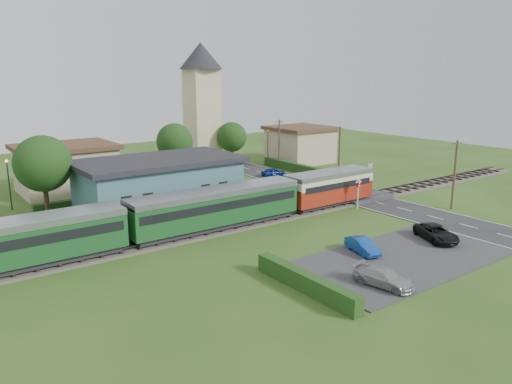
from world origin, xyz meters
TOP-DOWN VIEW (x-y plane):
  - ground at (0.00, 0.00)m, footprint 120.00×120.00m
  - railway_track at (0.00, 2.00)m, footprint 76.00×3.20m
  - road at (10.00, 0.00)m, footprint 6.00×70.00m
  - car_park at (-1.50, -12.00)m, footprint 17.00×9.00m
  - crossing_deck at (10.00, 2.00)m, footprint 6.20×3.40m
  - platform at (-10.00, 5.20)m, footprint 30.00×3.00m
  - equipment_hut at (-18.00, 5.20)m, footprint 2.30×2.30m
  - station_building at (-10.00, 10.99)m, footprint 16.00×9.00m
  - train at (-12.09, 2.00)m, footprint 43.20×2.90m
  - church_tower at (5.00, 28.00)m, footprint 6.00×6.00m
  - house_west at (-15.00, 25.00)m, footprint 10.80×8.80m
  - house_east at (20.00, 24.00)m, footprint 8.80×8.80m
  - hedge_carpark at (-11.00, -12.00)m, footprint 0.80×9.00m
  - hedge_roadside at (14.20, 16.00)m, footprint 0.80×18.00m
  - hedge_station at (-10.00, 15.50)m, footprint 22.00×0.80m
  - tree_a at (-20.00, 14.00)m, footprint 5.20×5.20m
  - tree_b at (-2.00, 23.00)m, footprint 4.60×4.60m
  - tree_c at (8.00, 25.00)m, footprint 4.20×4.20m
  - utility_pole_b at (14.20, -6.00)m, footprint 1.40×0.22m
  - utility_pole_c at (14.20, 10.00)m, footprint 1.40×0.22m
  - utility_pole_d at (14.20, 22.00)m, footprint 1.40×0.22m
  - crossing_signal_near at (6.40, -0.41)m, footprint 0.84×0.28m
  - crossing_signal_far at (13.60, 4.39)m, footprint 0.84×0.28m
  - streetlamp_west at (-22.00, 20.00)m, footprint 0.30×0.30m
  - streetlamp_east at (16.00, 27.00)m, footprint 0.30×0.30m
  - car_on_road at (9.62, 17.49)m, footprint 3.44×1.75m
  - car_park_blue at (-2.98, -9.50)m, footprint 2.02×3.62m
  - car_park_silver at (-6.55, -14.50)m, footprint 2.41×4.29m
  - car_park_dark at (4.14, -11.06)m, footprint 3.67×4.89m
  - pedestrian_near at (-3.57, 4.90)m, footprint 0.74×0.52m
  - pedestrian_far at (-15.03, 4.56)m, footprint 0.75×0.89m

SIDE VIEW (x-z plane):
  - ground at x=0.00m, z-range 0.00..0.00m
  - road at x=10.00m, z-range 0.00..0.05m
  - car_park at x=-1.50m, z-range 0.00..0.08m
  - railway_track at x=0.00m, z-range -0.13..0.36m
  - crossing_deck at x=10.00m, z-range 0.00..0.45m
  - platform at x=-10.00m, z-range 0.00..0.45m
  - hedge_carpark at x=-11.00m, z-range 0.00..1.20m
  - hedge_roadside at x=14.20m, z-range 0.00..1.20m
  - car_on_road at x=9.62m, z-range 0.05..1.17m
  - car_park_blue at x=-2.98m, z-range 0.08..1.21m
  - hedge_station at x=-10.00m, z-range 0.00..1.30m
  - car_park_silver at x=-6.55m, z-range 0.08..1.25m
  - car_park_dark at x=4.14m, z-range 0.08..1.31m
  - pedestrian_far at x=-15.03m, z-range 0.45..2.11m
  - pedestrian_near at x=-3.57m, z-range 0.45..2.38m
  - equipment_hut at x=-18.00m, z-range 0.47..3.02m
  - crossing_signal_near at x=6.40m, z-range 0.50..3.78m
  - crossing_signal_far at x=13.60m, z-range 0.50..3.78m
  - train at x=-12.09m, z-range 0.48..3.88m
  - station_building at x=-10.00m, z-range 0.04..5.34m
  - house_west at x=-15.00m, z-range 0.04..5.54m
  - house_east at x=20.00m, z-range 0.05..5.55m
  - streetlamp_west at x=-22.00m, z-range 0.46..5.62m
  - streetlamp_east at x=16.00m, z-range 0.46..5.62m
  - utility_pole_b at x=14.20m, z-range 0.13..7.13m
  - utility_pole_c at x=14.20m, z-range 0.13..7.13m
  - utility_pole_d at x=14.20m, z-range 0.13..7.13m
  - tree_c at x=8.00m, z-range 1.26..8.04m
  - tree_b at x=-2.00m, z-range 1.35..8.69m
  - tree_a at x=-20.00m, z-range 1.38..9.38m
  - church_tower at x=5.00m, z-range 1.43..19.03m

